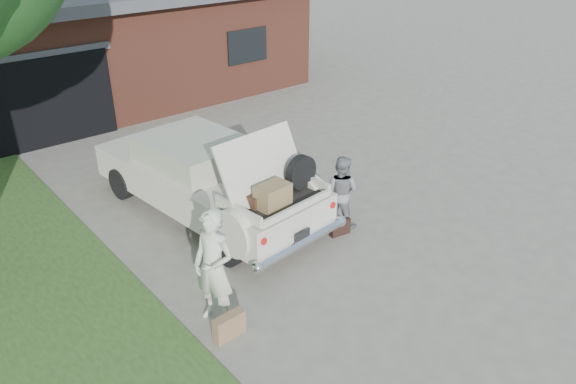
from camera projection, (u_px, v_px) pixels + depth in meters
ground at (310, 262)px, 9.55m from camera, size 90.00×90.00×0.00m
house at (87, 40)px, 17.18m from camera, size 12.80×7.80×3.30m
sedan at (207, 177)px, 10.74m from camera, size 2.48×5.30×2.03m
woman_left at (214, 268)px, 7.84m from camera, size 0.61×0.76×1.80m
woman_right at (341, 192)px, 10.32m from camera, size 0.77×0.84×1.41m
suitcase_left at (229, 326)px, 7.83m from camera, size 0.48×0.17×0.37m
suitcase_right at (340, 227)px, 10.26m from camera, size 0.41×0.19×0.30m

